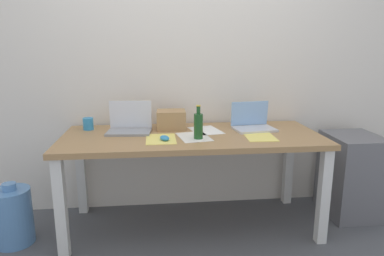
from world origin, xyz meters
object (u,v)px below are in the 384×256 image
at_px(filing_cabinet, 351,175).
at_px(beer_bottle, 198,125).
at_px(water_cooler_jug, 13,216).
at_px(coffee_mug, 88,124).
at_px(desk, 192,146).
at_px(computer_mouse, 165,138).
at_px(cardboard_box, 171,120).
at_px(laptop_left, 130,126).
at_px(laptop_right, 253,124).

bearing_deg(filing_cabinet, beer_bottle, -171.10).
bearing_deg(water_cooler_jug, coffee_mug, 35.37).
distance_m(desk, coffee_mug, 0.85).
relative_size(computer_mouse, cardboard_box, 0.44).
height_order(computer_mouse, water_cooler_jug, computer_mouse).
bearing_deg(beer_bottle, desk, 103.49).
relative_size(computer_mouse, filing_cabinet, 0.15).
height_order(water_cooler_jug, filing_cabinet, filing_cabinet).
relative_size(laptop_left, filing_cabinet, 0.51).
bearing_deg(filing_cabinet, laptop_left, 178.44).
bearing_deg(desk, water_cooler_jug, -175.01).
relative_size(desk, laptop_left, 5.57).
bearing_deg(coffee_mug, filing_cabinet, -4.48).
distance_m(laptop_right, cardboard_box, 0.65).
xyz_separation_m(laptop_right, beer_bottle, (-0.47, -0.25, 0.05)).
bearing_deg(computer_mouse, laptop_right, 4.40).
height_order(desk, coffee_mug, coffee_mug).
xyz_separation_m(laptop_right, cardboard_box, (-0.64, 0.09, 0.03)).
height_order(laptop_left, water_cooler_jug, laptop_left).
distance_m(desk, beer_bottle, 0.23).
bearing_deg(cardboard_box, water_cooler_jug, -164.52).
distance_m(beer_bottle, filing_cabinet, 1.42).
distance_m(desk, water_cooler_jug, 1.38).
bearing_deg(computer_mouse, water_cooler_jug, 162.22).
height_order(desk, beer_bottle, beer_bottle).
bearing_deg(laptop_left, water_cooler_jug, -164.04).
bearing_deg(filing_cabinet, computer_mouse, -171.88).
bearing_deg(desk, laptop_right, 13.19).
relative_size(desk, filing_cabinet, 2.82).
xyz_separation_m(beer_bottle, filing_cabinet, (1.32, 0.21, -0.50)).
xyz_separation_m(computer_mouse, filing_cabinet, (1.56, 0.22, -0.42)).
bearing_deg(coffee_mug, laptop_right, -5.59).
xyz_separation_m(laptop_left, water_cooler_jug, (-0.83, -0.24, -0.59)).
bearing_deg(computer_mouse, desk, 19.02).
xyz_separation_m(cardboard_box, water_cooler_jug, (-1.16, -0.32, -0.61)).
xyz_separation_m(water_cooler_jug, filing_cabinet, (2.65, 0.19, 0.13)).
xyz_separation_m(laptop_left, beer_bottle, (0.50, -0.26, 0.05)).
relative_size(beer_bottle, cardboard_box, 1.08).
relative_size(laptop_left, computer_mouse, 3.45).
height_order(laptop_left, laptop_right, laptop_left).
bearing_deg(laptop_right, desk, -166.81).
bearing_deg(desk, coffee_mug, 163.04).
distance_m(desk, computer_mouse, 0.28).
relative_size(coffee_mug, filing_cabinet, 0.14).
distance_m(coffee_mug, filing_cabinet, 2.20).
bearing_deg(laptop_right, beer_bottle, -152.04).
distance_m(laptop_left, filing_cabinet, 1.87).
relative_size(desk, computer_mouse, 19.23).
relative_size(laptop_left, water_cooler_jug, 0.75).
bearing_deg(filing_cabinet, desk, -176.80).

